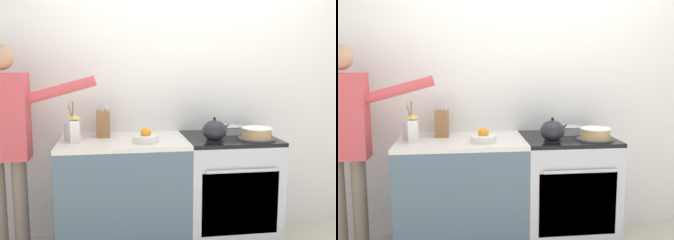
% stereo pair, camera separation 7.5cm
% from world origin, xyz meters
% --- Properties ---
extents(wall_back, '(8.00, 0.04, 2.60)m').
position_xyz_m(wall_back, '(0.00, 0.67, 1.30)').
color(wall_back, silver).
rests_on(wall_back, ground_plane).
extents(counter_cabinet, '(0.98, 0.65, 0.91)m').
position_xyz_m(counter_cabinet, '(-0.60, 0.32, 0.46)').
color(counter_cabinet, '#4C6070').
rests_on(counter_cabinet, ground_plane).
extents(stove_range, '(0.72, 0.68, 0.91)m').
position_xyz_m(stove_range, '(0.25, 0.32, 0.46)').
color(stove_range, '#B7BABF').
rests_on(stove_range, ground_plane).
extents(layer_cake, '(0.29, 0.29, 0.09)m').
position_xyz_m(layer_cake, '(0.43, 0.19, 0.95)').
color(layer_cake, '#4C4C51').
rests_on(layer_cake, stove_range).
extents(tea_kettle, '(0.23, 0.19, 0.18)m').
position_xyz_m(tea_kettle, '(0.09, 0.17, 0.99)').
color(tea_kettle, '#232328').
rests_on(tea_kettle, stove_range).
extents(mixing_bowl, '(0.22, 0.22, 0.07)m').
position_xyz_m(mixing_bowl, '(0.29, 0.46, 0.95)').
color(mixing_bowl, '#B7BABF').
rests_on(mixing_bowl, stove_range).
extents(knife_block, '(0.11, 0.17, 0.30)m').
position_xyz_m(knife_block, '(-0.76, 0.48, 1.02)').
color(knife_block, olive).
rests_on(knife_block, counter_cabinet).
extents(utensil_crock, '(0.10, 0.10, 0.31)m').
position_xyz_m(utensil_crock, '(-1.00, 0.36, 0.99)').
color(utensil_crock, '#B7BABF').
rests_on(utensil_crock, counter_cabinet).
extents(fruit_bowl, '(0.19, 0.19, 0.11)m').
position_xyz_m(fruit_bowl, '(-0.44, 0.19, 0.95)').
color(fruit_bowl, silver).
rests_on(fruit_bowl, counter_cabinet).
extents(milk_carton, '(0.07, 0.07, 0.21)m').
position_xyz_m(milk_carton, '(-0.96, 0.25, 1.01)').
color(milk_carton, white).
rests_on(milk_carton, counter_cabinet).
extents(person_baker, '(0.93, 0.20, 1.63)m').
position_xyz_m(person_baker, '(-1.46, 0.33, 0.98)').
color(person_baker, '#7A6B5B').
rests_on(person_baker, ground_plane).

